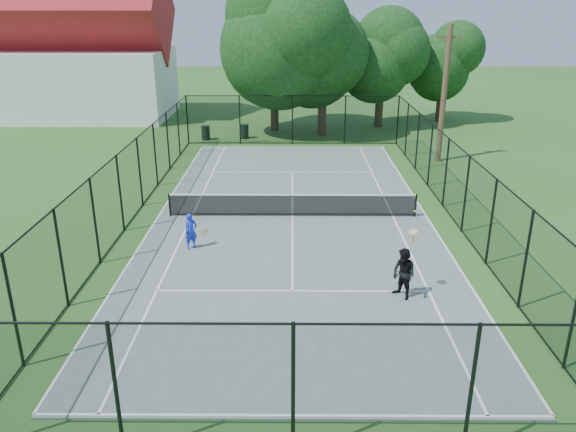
{
  "coord_description": "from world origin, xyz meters",
  "views": [
    {
      "loc": [
        -0.04,
        -21.46,
        8.17
      ],
      "look_at": [
        -0.16,
        -3.0,
        1.2
      ],
      "focal_mm": 35.0,
      "sensor_mm": 36.0,
      "label": 1
    }
  ],
  "objects_px": {
    "utility_pole": "(444,94)",
    "trash_bin_right": "(244,131)",
    "tennis_net": "(292,204)",
    "trash_bin_left": "(206,133)",
    "player_blue": "(191,231)",
    "player_black": "(404,274)"
  },
  "relations": [
    {
      "from": "trash_bin_left",
      "to": "trash_bin_right",
      "type": "bearing_deg",
      "value": 9.79
    },
    {
      "from": "trash_bin_left",
      "to": "trash_bin_right",
      "type": "xyz_separation_m",
      "value": [
        2.46,
        0.43,
        0.0
      ]
    },
    {
      "from": "trash_bin_left",
      "to": "player_black",
      "type": "height_order",
      "value": "player_black"
    },
    {
      "from": "trash_bin_right",
      "to": "utility_pole",
      "type": "distance_m",
      "value": 12.91
    },
    {
      "from": "trash_bin_right",
      "to": "player_blue",
      "type": "bearing_deg",
      "value": -91.5
    },
    {
      "from": "tennis_net",
      "to": "trash_bin_right",
      "type": "height_order",
      "value": "tennis_net"
    },
    {
      "from": "tennis_net",
      "to": "player_blue",
      "type": "xyz_separation_m",
      "value": [
        -3.57,
        -3.22,
        0.12
      ]
    },
    {
      "from": "trash_bin_left",
      "to": "player_black",
      "type": "distance_m",
      "value": 22.63
    },
    {
      "from": "player_blue",
      "to": "utility_pole",
      "type": "bearing_deg",
      "value": 46.25
    },
    {
      "from": "trash_bin_right",
      "to": "player_black",
      "type": "height_order",
      "value": "player_black"
    },
    {
      "from": "player_black",
      "to": "trash_bin_right",
      "type": "bearing_deg",
      "value": 106.61
    },
    {
      "from": "tennis_net",
      "to": "utility_pole",
      "type": "height_order",
      "value": "utility_pole"
    },
    {
      "from": "tennis_net",
      "to": "trash_bin_left",
      "type": "bearing_deg",
      "value": 111.61
    },
    {
      "from": "utility_pole",
      "to": "trash_bin_right",
      "type": "bearing_deg",
      "value": 153.95
    },
    {
      "from": "trash_bin_right",
      "to": "player_black",
      "type": "bearing_deg",
      "value": -73.39
    },
    {
      "from": "trash_bin_left",
      "to": "player_blue",
      "type": "relative_size",
      "value": 0.71
    },
    {
      "from": "trash_bin_left",
      "to": "utility_pole",
      "type": "bearing_deg",
      "value": -20.29
    },
    {
      "from": "tennis_net",
      "to": "trash_bin_left",
      "type": "relative_size",
      "value": 11.05
    },
    {
      "from": "trash_bin_right",
      "to": "player_blue",
      "type": "height_order",
      "value": "player_blue"
    },
    {
      "from": "utility_pole",
      "to": "tennis_net",
      "type": "bearing_deg",
      "value": -132.08
    },
    {
      "from": "trash_bin_left",
      "to": "trash_bin_right",
      "type": "distance_m",
      "value": 2.5
    },
    {
      "from": "utility_pole",
      "to": "player_black",
      "type": "distance_m",
      "value": 16.76
    }
  ]
}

